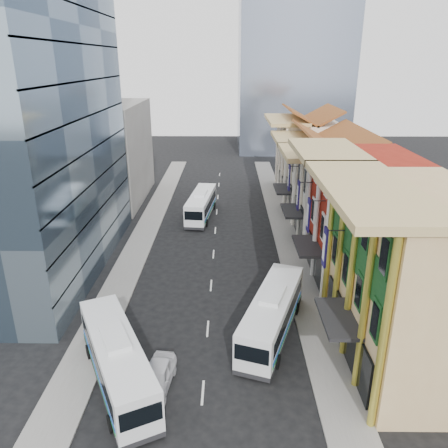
{
  "coord_description": "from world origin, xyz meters",
  "views": [
    {
      "loc": [
        1.56,
        -21.02,
        19.72
      ],
      "look_at": [
        1.19,
        17.11,
        5.33
      ],
      "focal_mm": 35.0,
      "sensor_mm": 36.0,
      "label": 1
    }
  ],
  "objects_px": {
    "office_tower": "(23,116)",
    "bus_left_far": "(201,204)",
    "bus_right": "(272,314)",
    "shophouse_tan": "(414,279)",
    "bus_left_near": "(117,359)",
    "sedan_left": "(157,377)"
  },
  "relations": [
    {
      "from": "office_tower",
      "to": "bus_left_far",
      "type": "bearing_deg",
      "value": 44.87
    },
    {
      "from": "bus_left_far",
      "to": "bus_right",
      "type": "relative_size",
      "value": 0.97
    },
    {
      "from": "shophouse_tan",
      "to": "bus_left_far",
      "type": "height_order",
      "value": "shophouse_tan"
    },
    {
      "from": "bus_left_near",
      "to": "office_tower",
      "type": "bearing_deg",
      "value": 97.55
    },
    {
      "from": "shophouse_tan",
      "to": "office_tower",
      "type": "bearing_deg",
      "value": 155.7
    },
    {
      "from": "bus_left_near",
      "to": "bus_right",
      "type": "height_order",
      "value": "bus_left_near"
    },
    {
      "from": "shophouse_tan",
      "to": "bus_left_far",
      "type": "distance_m",
      "value": 33.33
    },
    {
      "from": "office_tower",
      "to": "bus_right",
      "type": "xyz_separation_m",
      "value": [
        21.92,
        -11.66,
        -13.18
      ]
    },
    {
      "from": "bus_left_far",
      "to": "bus_right",
      "type": "xyz_separation_m",
      "value": [
        6.92,
        -26.59,
        0.05
      ]
    },
    {
      "from": "bus_right",
      "to": "sedan_left",
      "type": "height_order",
      "value": "bus_right"
    },
    {
      "from": "office_tower",
      "to": "bus_left_far",
      "type": "distance_m",
      "value": 24.96
    },
    {
      "from": "shophouse_tan",
      "to": "bus_right",
      "type": "distance_m",
      "value": 10.27
    },
    {
      "from": "bus_left_near",
      "to": "bus_right",
      "type": "xyz_separation_m",
      "value": [
        10.42,
        5.47,
        -0.02
      ]
    },
    {
      "from": "shophouse_tan",
      "to": "bus_left_near",
      "type": "bearing_deg",
      "value": -170.88
    },
    {
      "from": "office_tower",
      "to": "bus_right",
      "type": "distance_m",
      "value": 28.11
    },
    {
      "from": "office_tower",
      "to": "bus_left_far",
      "type": "relative_size",
      "value": 2.73
    },
    {
      "from": "office_tower",
      "to": "sedan_left",
      "type": "relative_size",
      "value": 6.49
    },
    {
      "from": "shophouse_tan",
      "to": "office_tower",
      "type": "height_order",
      "value": "office_tower"
    },
    {
      "from": "shophouse_tan",
      "to": "bus_right",
      "type": "relative_size",
      "value": 1.23
    },
    {
      "from": "bus_left_near",
      "to": "sedan_left",
      "type": "xyz_separation_m",
      "value": [
        2.55,
        -0.41,
        -1.05
      ]
    },
    {
      "from": "shophouse_tan",
      "to": "bus_right",
      "type": "bearing_deg",
      "value": 165.54
    },
    {
      "from": "bus_left_far",
      "to": "sedan_left",
      "type": "distance_m",
      "value": 32.5
    }
  ]
}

